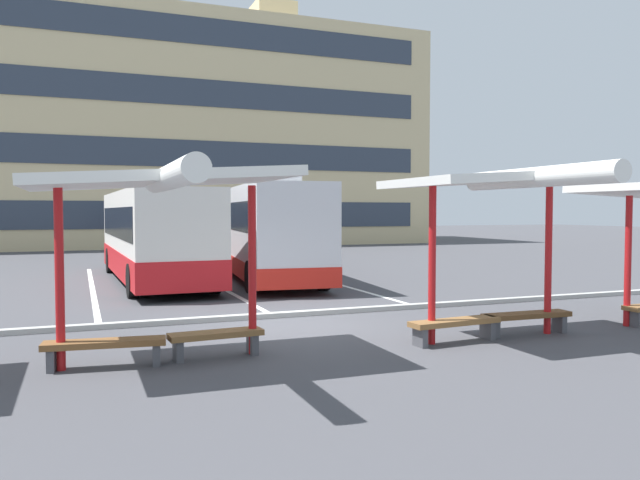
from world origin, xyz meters
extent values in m
plane|color=#47474C|center=(0.00, 0.00, 0.00)|extent=(160.00, 160.00, 0.00)
cube|color=#D1BC8C|center=(0.00, 36.16, 8.23)|extent=(42.71, 13.53, 16.47)
cube|color=#2D3847|center=(0.00, 29.37, 2.26)|extent=(39.29, 0.08, 1.81)
cube|color=#2D3847|center=(0.00, 29.37, 6.38)|extent=(39.29, 0.08, 1.81)
cube|color=#2D3847|center=(0.00, 29.37, 10.50)|extent=(39.29, 0.08, 1.81)
cube|color=#2D3847|center=(0.00, 29.37, 14.61)|extent=(39.29, 0.08, 1.81)
cube|color=#D1BC8C|center=(10.68, 36.16, 17.87)|extent=(3.20, 3.20, 2.80)
cube|color=silver|center=(-1.82, 9.75, 1.73)|extent=(2.94, 11.25, 2.90)
cube|color=red|center=(-1.82, 9.75, 0.71)|extent=(2.98, 11.29, 0.87)
cube|color=black|center=(-1.82, 9.75, 2.12)|extent=(2.94, 10.36, 1.02)
cube|color=black|center=(-2.00, 15.30, 2.07)|extent=(2.27, 0.15, 1.74)
cube|color=silver|center=(-1.78, 8.35, 3.36)|extent=(1.62, 2.25, 0.36)
cylinder|color=black|center=(-3.14, 13.70, 0.50)|extent=(0.33, 1.01, 1.00)
cylinder|color=black|center=(-0.76, 13.77, 0.50)|extent=(0.33, 1.01, 1.00)
cylinder|color=black|center=(-2.89, 5.72, 0.50)|extent=(0.33, 1.01, 1.00)
cylinder|color=black|center=(-0.51, 5.80, 0.50)|extent=(0.33, 1.01, 1.00)
cube|color=silver|center=(2.08, 8.94, 1.82)|extent=(3.52, 10.51, 3.09)
cube|color=red|center=(2.08, 8.94, 0.58)|extent=(3.57, 10.56, 0.61)
cube|color=black|center=(2.08, 8.94, 2.33)|extent=(3.47, 9.70, 0.97)
cube|color=black|center=(2.61, 14.04, 2.19)|extent=(2.17, 0.30, 1.85)
cube|color=silver|center=(1.95, 7.66, 3.55)|extent=(1.70, 2.34, 0.36)
cylinder|color=black|center=(1.31, 12.59, 0.50)|extent=(0.40, 1.03, 1.00)
cylinder|color=black|center=(3.57, 12.36, 0.50)|extent=(0.40, 1.03, 1.00)
cylinder|color=black|center=(0.58, 5.52, 0.50)|extent=(0.40, 1.03, 1.00)
cylinder|color=black|center=(2.84, 5.28, 0.50)|extent=(0.40, 1.03, 1.00)
cube|color=white|center=(-3.94, 8.68, 0.00)|extent=(0.16, 14.00, 0.01)
cube|color=white|center=(0.00, 8.68, 0.00)|extent=(0.16, 14.00, 0.01)
cube|color=white|center=(3.94, 8.68, 0.00)|extent=(0.16, 14.00, 0.01)
cylinder|color=red|center=(-4.60, -2.30, 1.47)|extent=(0.14, 0.14, 2.95)
cylinder|color=red|center=(-1.50, -2.30, 1.47)|extent=(0.14, 0.14, 2.95)
cube|color=white|center=(-3.05, -2.30, 3.03)|extent=(4.11, 2.96, 0.38)
cylinder|color=white|center=(-3.05, -3.63, 3.00)|extent=(0.36, 4.10, 0.36)
cube|color=brown|center=(-3.95, -2.40, 0.40)|extent=(1.92, 0.65, 0.10)
cube|color=#4C4C51|center=(-4.73, -2.31, 0.17)|extent=(0.16, 0.35, 0.35)
cube|color=#4C4C51|center=(-3.16, -2.50, 0.17)|extent=(0.16, 0.35, 0.35)
cube|color=brown|center=(-2.15, -2.34, 0.40)|extent=(1.63, 0.53, 0.10)
cube|color=#4C4C51|center=(-2.80, -2.38, 0.17)|extent=(0.14, 0.34, 0.35)
cube|color=#4C4C51|center=(-1.50, -2.29, 0.17)|extent=(0.14, 0.34, 0.35)
cylinder|color=red|center=(1.86, -2.75, 1.53)|extent=(0.14, 0.14, 3.05)
cylinder|color=red|center=(4.59, -2.75, 1.53)|extent=(0.14, 0.14, 3.05)
cube|color=white|center=(3.22, -2.75, 3.13)|extent=(3.74, 2.70, 0.37)
cylinder|color=white|center=(3.22, -3.95, 3.10)|extent=(0.36, 3.73, 0.36)
cube|color=brown|center=(2.32, -2.82, 0.40)|extent=(1.92, 0.57, 0.10)
cube|color=#4C4C51|center=(1.53, -2.89, 0.17)|extent=(0.15, 0.34, 0.35)
cube|color=#4C4C51|center=(3.12, -2.76, 0.17)|extent=(0.15, 0.34, 0.35)
cube|color=brown|center=(4.12, -2.69, 0.40)|extent=(1.93, 0.49, 0.10)
cube|color=#4C4C51|center=(3.32, -2.66, 0.17)|extent=(0.13, 0.34, 0.35)
cube|color=#4C4C51|center=(4.93, -2.72, 0.17)|extent=(0.13, 0.34, 0.35)
cylinder|color=red|center=(6.79, -2.72, 1.42)|extent=(0.14, 0.14, 2.84)
cube|color=#4C4C51|center=(6.86, -2.85, 0.17)|extent=(0.13, 0.34, 0.35)
cube|color=#ADADA8|center=(0.00, 1.08, 0.06)|extent=(44.00, 0.24, 0.12)
camera|label=1|loc=(-4.30, -12.74, 2.50)|focal=34.72mm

